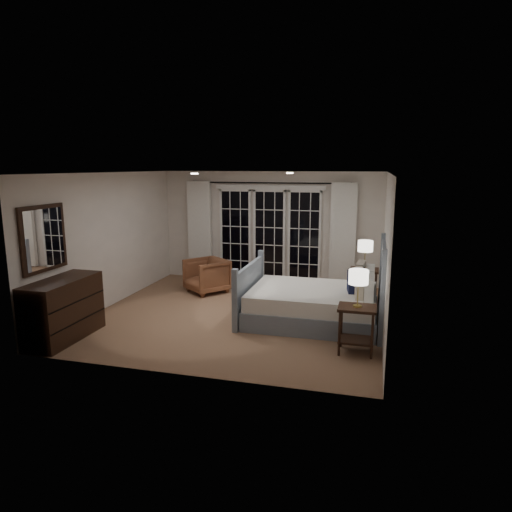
% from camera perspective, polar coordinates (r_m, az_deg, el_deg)
% --- Properties ---
extents(floor, '(5.00, 5.00, 0.00)m').
position_cam_1_polar(floor, '(8.26, -2.30, -7.26)').
color(floor, '#916D4E').
rests_on(floor, ground).
extents(ceiling, '(5.00, 5.00, 0.00)m').
position_cam_1_polar(ceiling, '(7.84, -2.44, 10.35)').
color(ceiling, silver).
rests_on(ceiling, wall_back).
extents(wall_left, '(0.02, 5.00, 2.50)m').
position_cam_1_polar(wall_left, '(9.00, -17.76, 1.94)').
color(wall_left, silver).
rests_on(wall_left, floor).
extents(wall_right, '(0.02, 5.00, 2.50)m').
position_cam_1_polar(wall_right, '(7.61, 15.93, 0.44)').
color(wall_right, silver).
rests_on(wall_right, floor).
extents(wall_back, '(5.00, 0.02, 2.50)m').
position_cam_1_polar(wall_back, '(10.34, 1.72, 3.60)').
color(wall_back, silver).
rests_on(wall_back, floor).
extents(wall_front, '(5.00, 0.02, 2.50)m').
position_cam_1_polar(wall_front, '(5.66, -9.83, -2.90)').
color(wall_front, silver).
rests_on(wall_front, floor).
extents(french_doors, '(2.50, 0.04, 2.20)m').
position_cam_1_polar(french_doors, '(10.32, 1.66, 2.69)').
color(french_doors, black).
rests_on(french_doors, wall_back).
extents(curtain_rod, '(3.50, 0.03, 0.03)m').
position_cam_1_polar(curtain_rod, '(10.16, 1.62, 9.13)').
color(curtain_rod, black).
rests_on(curtain_rod, wall_back).
extents(curtain_left, '(0.55, 0.10, 2.25)m').
position_cam_1_polar(curtain_left, '(10.73, -7.06, 3.26)').
color(curtain_left, white).
rests_on(curtain_left, curtain_rod).
extents(curtain_right, '(0.55, 0.10, 2.25)m').
position_cam_1_polar(curtain_right, '(10.00, 10.82, 2.57)').
color(curtain_right, white).
rests_on(curtain_right, curtain_rod).
extents(downlight_a, '(0.12, 0.12, 0.01)m').
position_cam_1_polar(downlight_a, '(8.23, 4.24, 10.30)').
color(downlight_a, white).
rests_on(downlight_a, ceiling).
extents(downlight_b, '(0.12, 0.12, 0.01)m').
position_cam_1_polar(downlight_b, '(7.66, -7.70, 10.17)').
color(downlight_b, white).
rests_on(downlight_b, ceiling).
extents(bed, '(2.30, 1.66, 1.35)m').
position_cam_1_polar(bed, '(7.83, 7.57, -5.81)').
color(bed, gray).
rests_on(bed, floor).
extents(nightstand_left, '(0.53, 0.42, 0.68)m').
position_cam_1_polar(nightstand_left, '(6.63, 12.46, -8.10)').
color(nightstand_left, black).
rests_on(nightstand_left, floor).
extents(nightstand_right, '(0.53, 0.43, 0.69)m').
position_cam_1_polar(nightstand_right, '(8.96, 13.32, -3.04)').
color(nightstand_right, black).
rests_on(nightstand_right, floor).
extents(lamp_left, '(0.27, 0.27, 0.53)m').
position_cam_1_polar(lamp_left, '(6.45, 12.70, -2.65)').
color(lamp_left, '#A89343').
rests_on(lamp_left, nightstand_left).
extents(lamp_right, '(0.28, 0.28, 0.55)m').
position_cam_1_polar(lamp_right, '(8.83, 13.52, 1.16)').
color(lamp_right, '#A89343').
rests_on(lamp_right, nightstand_right).
extents(armchair, '(1.08, 1.08, 0.71)m').
position_cam_1_polar(armchair, '(9.62, -6.18, -2.46)').
color(armchair, brown).
rests_on(armchair, floor).
extents(dresser, '(0.56, 1.32, 0.94)m').
position_cam_1_polar(dresser, '(7.59, -22.96, -6.14)').
color(dresser, black).
rests_on(dresser, floor).
extents(mirror, '(0.05, 0.85, 1.00)m').
position_cam_1_polar(mirror, '(7.50, -25.02, 1.99)').
color(mirror, black).
rests_on(mirror, wall_left).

